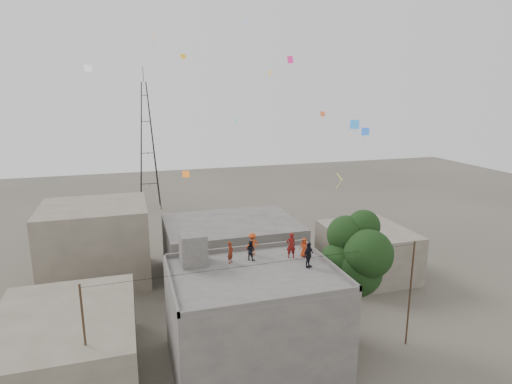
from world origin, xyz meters
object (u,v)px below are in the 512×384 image
at_px(tree, 357,256).
at_px(person_dark_adult, 308,255).
at_px(stair_head_box, 193,248).
at_px(transmission_tower, 147,146).
at_px(person_red_adult, 291,245).

relative_size(tree, person_dark_adult, 5.58).
bearing_deg(stair_head_box, transmission_tower, 91.23).
height_order(stair_head_box, person_dark_adult, stair_head_box).
distance_m(tree, person_red_adult, 4.52).
xyz_separation_m(tree, transmission_tower, (-11.37, 39.40, 2.97)).
bearing_deg(person_red_adult, person_dark_adult, 109.56).
height_order(stair_head_box, transmission_tower, transmission_tower).
xyz_separation_m(tree, person_dark_adult, (-3.86, -0.70, 0.81)).
distance_m(person_red_adult, person_dark_adult, 1.86).
distance_m(stair_head_box, person_dark_adult, 7.24).
bearing_deg(tree, person_dark_adult, -169.76).
bearing_deg(transmission_tower, person_dark_adult, -79.39).
relative_size(transmission_tower, person_red_adult, 11.73).
bearing_deg(stair_head_box, person_dark_adult, -21.92).
bearing_deg(person_dark_adult, transmission_tower, 67.72).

